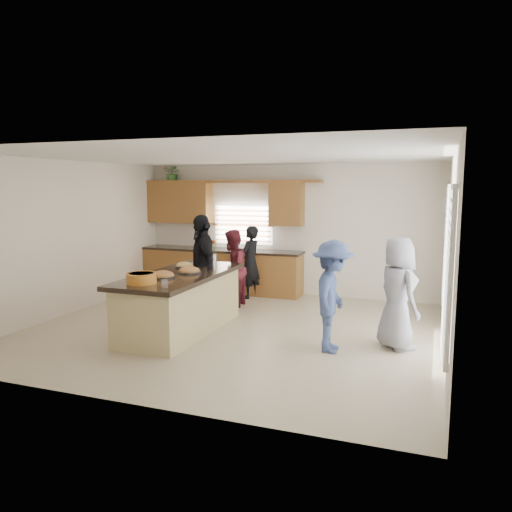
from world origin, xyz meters
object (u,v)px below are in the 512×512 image
at_px(woman_left_front, 202,267).
at_px(salad_bowl, 141,278).
at_px(island, 181,304).
at_px(woman_right_back, 333,296).
at_px(woman_left_mid, 232,269).
at_px(woman_right_front, 398,293).
at_px(woman_left_back, 250,262).

bearing_deg(woman_left_front, salad_bowl, -42.39).
xyz_separation_m(island, woman_right_back, (2.50, -0.15, 0.35)).
bearing_deg(woman_left_mid, woman_right_front, 61.33).
bearing_deg(woman_left_mid, woman_left_front, -15.97).
relative_size(woman_left_back, woman_left_front, 0.82).
relative_size(salad_bowl, woman_left_mid, 0.28).
relative_size(island, woman_left_front, 1.47).
xyz_separation_m(island, woman_left_back, (0.20, 2.65, 0.31)).
height_order(island, woman_left_mid, woman_left_mid).
bearing_deg(salad_bowl, woman_left_front, 87.73).
relative_size(woman_left_front, woman_right_front, 1.13).
bearing_deg(island, woman_right_front, 4.98).
relative_size(woman_right_back, woman_right_front, 0.98).
height_order(island, woman_right_back, woman_right_back).
relative_size(island, woman_left_back, 1.78).
bearing_deg(island, woman_left_back, 85.43).
bearing_deg(woman_left_back, island, 9.27).
relative_size(woman_left_back, woman_right_back, 0.95).
bearing_deg(woman_right_front, woman_left_front, 44.83).
xyz_separation_m(woman_left_back, woman_left_front, (-0.24, -1.77, 0.16)).
relative_size(woman_left_mid, woman_right_front, 0.93).
distance_m(woman_left_mid, woman_right_back, 3.04).
xyz_separation_m(island, woman_right_front, (3.35, 0.31, 0.36)).
bearing_deg(woman_left_mid, salad_bowl, -9.47).
height_order(island, woman_left_front, woman_left_front).
distance_m(island, woman_right_back, 2.53).
xyz_separation_m(woman_left_front, woman_right_front, (3.39, -0.57, -0.11)).
bearing_deg(salad_bowl, woman_left_back, 84.99).
relative_size(salad_bowl, woman_right_front, 0.26).
xyz_separation_m(woman_left_mid, woman_right_front, (3.20, -1.48, 0.06)).
distance_m(salad_bowl, woman_left_front, 1.82).
xyz_separation_m(island, woman_left_front, (-0.04, 0.88, 0.47)).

